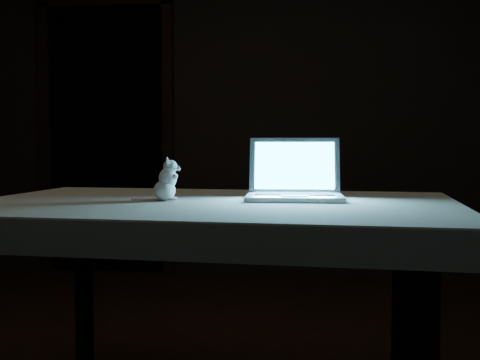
# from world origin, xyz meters

# --- Properties ---
(back_wall) EXTENTS (4.50, 0.04, 2.60)m
(back_wall) POSITION_xyz_m (0.00, 2.50, 1.30)
(back_wall) COLOR black
(back_wall) RESTS_ON ground
(doorway) EXTENTS (1.06, 0.36, 2.13)m
(doorway) POSITION_xyz_m (-1.10, 2.50, 1.06)
(doorway) COLOR black
(doorway) RESTS_ON back_wall
(table) EXTENTS (1.55, 1.06, 0.79)m
(table) POSITION_xyz_m (0.15, -0.09, 0.40)
(table) COLOR black
(table) RESTS_ON floor
(tablecloth) EXTENTS (1.69, 1.22, 0.09)m
(tablecloth) POSITION_xyz_m (0.06, -0.07, 0.75)
(tablecloth) COLOR beige
(tablecloth) RESTS_ON table
(laptop) EXTENTS (0.33, 0.29, 0.22)m
(laptop) POSITION_xyz_m (0.42, -0.01, 0.91)
(laptop) COLOR silver
(laptop) RESTS_ON tablecloth
(plush_mouse) EXTENTS (0.10, 0.10, 0.14)m
(plush_mouse) POSITION_xyz_m (-0.00, -0.10, 0.87)
(plush_mouse) COLOR white
(plush_mouse) RESTS_ON tablecloth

